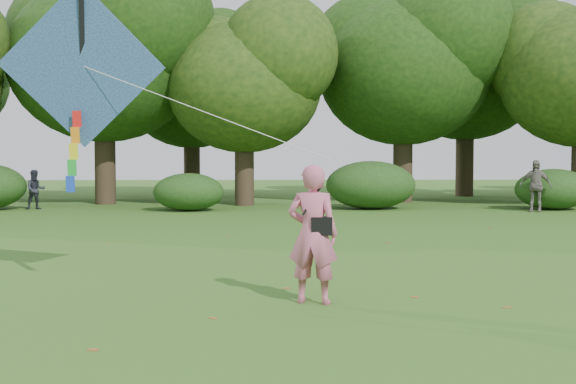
{
  "coord_description": "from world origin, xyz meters",
  "views": [
    {
      "loc": [
        -0.9,
        -10.09,
        2.13
      ],
      "look_at": [
        -0.61,
        2.0,
        1.5
      ],
      "focal_mm": 45.0,
      "sensor_mm": 36.0,
      "label": 1
    }
  ],
  "objects_px": {
    "man_kite_flyer": "(313,234)",
    "bystander_right": "(535,186)",
    "flying_kite": "(82,68)",
    "bystander_left": "(35,190)"
  },
  "relations": [
    {
      "from": "flying_kite",
      "to": "bystander_right",
      "type": "bearing_deg",
      "value": 49.27
    },
    {
      "from": "man_kite_flyer",
      "to": "bystander_right",
      "type": "bearing_deg",
      "value": -104.36
    },
    {
      "from": "bystander_right",
      "to": "flying_kite",
      "type": "bearing_deg",
      "value": -106.95
    },
    {
      "from": "man_kite_flyer",
      "to": "bystander_right",
      "type": "relative_size",
      "value": 1.03
    },
    {
      "from": "man_kite_flyer",
      "to": "bystander_right",
      "type": "distance_m",
      "value": 18.67
    },
    {
      "from": "bystander_left",
      "to": "flying_kite",
      "type": "height_order",
      "value": "flying_kite"
    },
    {
      "from": "man_kite_flyer",
      "to": "flying_kite",
      "type": "height_order",
      "value": "flying_kite"
    },
    {
      "from": "man_kite_flyer",
      "to": "bystander_left",
      "type": "xyz_separation_m",
      "value": [
        -9.71,
        17.84,
        -0.23
      ]
    },
    {
      "from": "bystander_left",
      "to": "bystander_right",
      "type": "relative_size",
      "value": 0.79
    },
    {
      "from": "man_kite_flyer",
      "to": "flying_kite",
      "type": "xyz_separation_m",
      "value": [
        -3.59,
        1.37,
        2.5
      ]
    }
  ]
}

